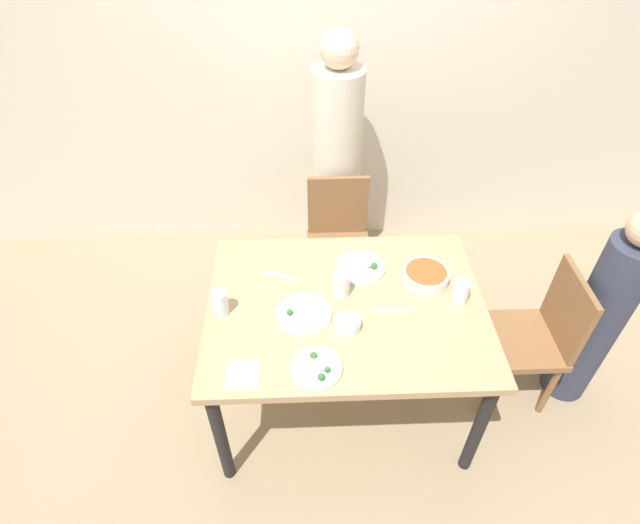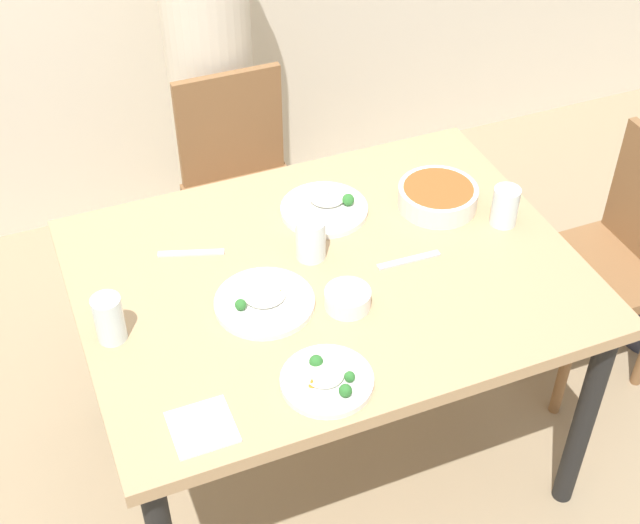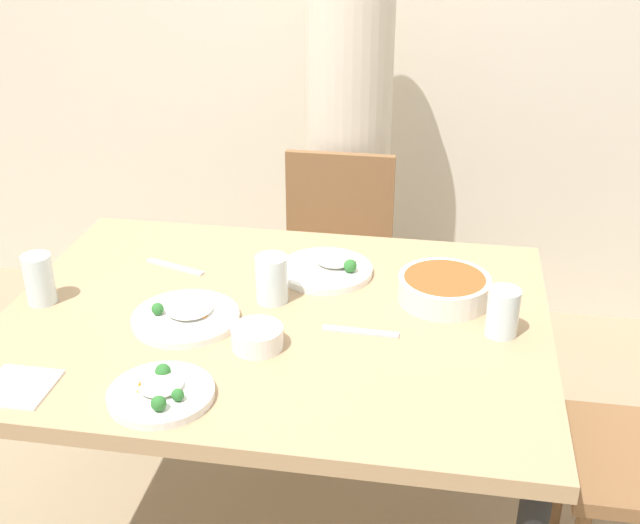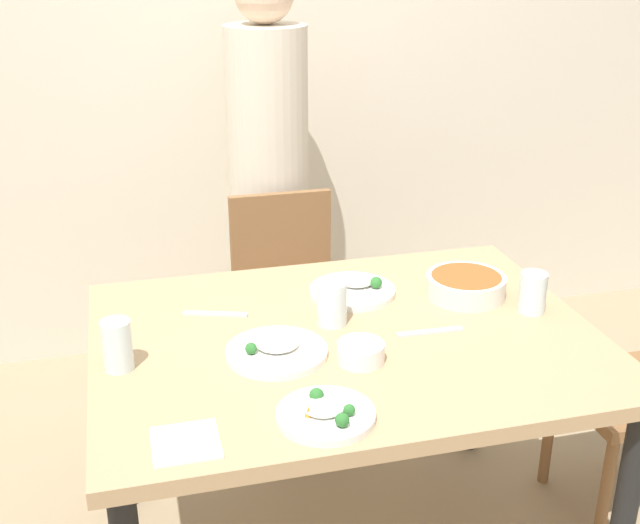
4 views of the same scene
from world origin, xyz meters
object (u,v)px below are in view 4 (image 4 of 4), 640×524
(person_adult, at_px, (269,198))
(bowl_curry, at_px, (466,285))
(glass_water_tall, at_px, (332,303))
(chair_adult_spot, at_px, (288,302))
(plate_rice_adult, at_px, (276,350))

(person_adult, relative_size, bowl_curry, 7.16)
(glass_water_tall, bearing_deg, chair_adult_spot, 86.79)
(bowl_curry, xyz_separation_m, glass_water_tall, (-0.42, -0.07, 0.03))
(bowl_curry, bearing_deg, plate_rice_adult, -161.17)
(chair_adult_spot, xyz_separation_m, glass_water_tall, (-0.04, -0.76, 0.35))
(bowl_curry, bearing_deg, glass_water_tall, -170.35)
(bowl_curry, height_order, glass_water_tall, glass_water_tall)
(bowl_curry, distance_m, glass_water_tall, 0.43)
(bowl_curry, height_order, plate_rice_adult, bowl_curry)
(chair_adult_spot, height_order, bowl_curry, chair_adult_spot)
(chair_adult_spot, height_order, glass_water_tall, glass_water_tall)
(person_adult, distance_m, bowl_curry, 1.09)
(plate_rice_adult, height_order, glass_water_tall, glass_water_tall)
(chair_adult_spot, bearing_deg, plate_rice_adult, -104.06)
(person_adult, bearing_deg, plate_rice_adult, -100.37)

